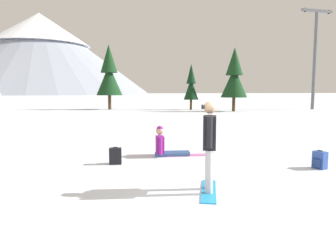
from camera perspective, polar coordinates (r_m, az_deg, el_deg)
The scene contains 10 objects.
ground_plane at distance 5.59m, azimuth 9.96°, elevation -14.24°, with size 800.00×800.00×0.00m, color silver.
snowboarder_foreground at distance 6.15m, azimuth 7.47°, elevation -3.24°, with size 0.84×1.44×1.77m.
snowboarder_midground at distance 9.59m, azimuth -0.39°, elevation -3.58°, with size 1.79×0.73×0.92m.
backpack_black at distance 8.67m, azimuth -9.46°, elevation -5.39°, with size 0.35×0.31×0.47m.
backpack_blue at distance 8.93m, azimuth 25.64°, elevation -5.58°, with size 0.31×0.36×0.47m.
pine_tree_young at distance 34.70m, azimuth 4.19°, elevation 7.41°, with size 1.60×1.60×4.96m.
pine_tree_tall at distance 35.65m, azimuth -10.57°, elevation 9.16°, with size 2.84×2.84×7.08m.
pine_tree_slender at distance 32.21m, azimuth 11.85°, elevation 8.70°, with size 2.61×2.61×6.29m.
ski_lift_tower at distance 39.10m, azimuth 24.98°, elevation 11.98°, with size 3.88×0.36×10.88m.
peak_north_spur at distance 263.91m, azimuth -22.03°, elevation 12.21°, with size 164.75×164.75×60.71m.
Camera 1 is at (-2.33, -4.69, 1.94)m, focal length 33.82 mm.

